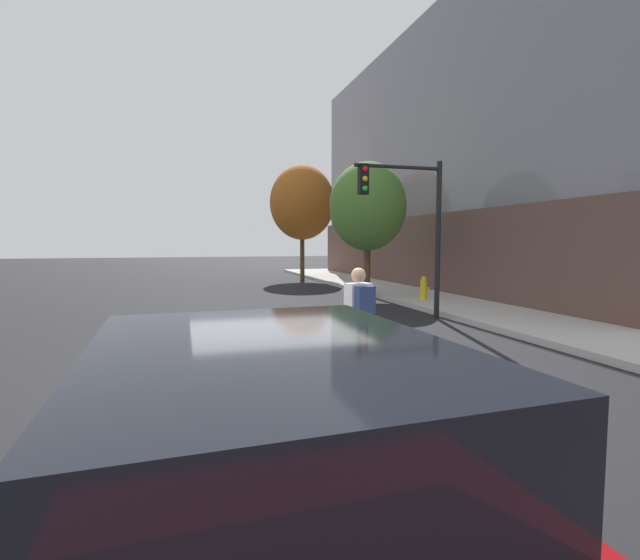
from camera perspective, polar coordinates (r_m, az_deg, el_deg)
The scene contains 10 objects.
ground_plane at distance 7.45m, azimuth -5.69°, elevation -11.45°, with size 120.00×120.00×0.00m, color black.
crosswalk_stripes at distance 7.44m, azimuth -6.16°, elevation -11.43°, with size 5.48×4.03×0.01m.
manhole_cover at distance 5.64m, azimuth 7.13°, elevation -16.80°, with size 0.64×0.64×0.01m, color #473D1E.
sedan_near at distance 2.62m, azimuth -6.44°, elevation -23.77°, with size 2.29×4.66×1.59m.
cyclist at distance 6.98m, azimuth 4.59°, elevation -5.42°, with size 0.40×1.70×1.69m.
traffic_light_near at distance 12.39m, azimuth 11.13°, elevation 8.27°, with size 2.47×0.28×4.20m.
fire_hydrant at distance 15.90m, azimuth 12.69°, elevation -0.97°, with size 0.33×0.22×0.78m.
street_tree_near at distance 17.09m, azimuth 5.91°, elevation 9.00°, with size 2.80×2.80×4.98m.
street_tree_mid at distance 25.41m, azimuth -2.22°, elevation 9.52°, with size 3.50×3.50×6.23m.
corner_building at distance 27.14m, azimuth 29.31°, elevation 11.85°, with size 19.11×23.20×11.55m.
Camera 1 is at (-1.34, -7.03, 2.07)m, focal length 25.90 mm.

